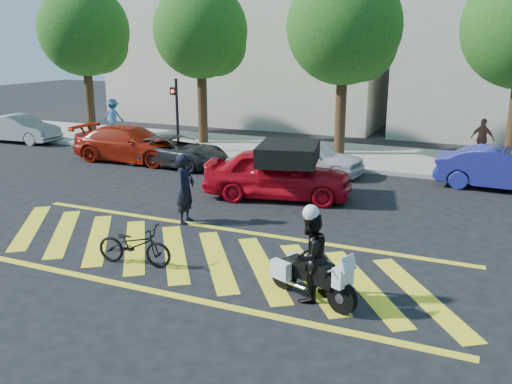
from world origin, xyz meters
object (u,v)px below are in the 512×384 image
at_px(officer_bike, 185,189).
at_px(police_motorcycle, 310,275).
at_px(red_convertible, 278,174).
at_px(parked_mid_left, 176,151).
at_px(parked_right, 502,169).
at_px(officer_moto, 310,257).
at_px(parked_mid_right, 312,157).
at_px(parked_far_left, 20,129).
at_px(parked_left, 131,144).
at_px(bicycle, 134,245).

distance_m(officer_bike, police_motorcycle, 5.37).
bearing_deg(red_convertible, parked_mid_left, 51.16).
bearing_deg(parked_right, officer_bike, 135.55).
bearing_deg(officer_moto, parked_right, -175.40).
relative_size(parked_mid_left, parked_mid_right, 1.10).
bearing_deg(parked_right, parked_far_left, 92.58).
height_order(parked_mid_right, parked_right, parked_right).
height_order(parked_far_left, parked_left, parked_left).
bearing_deg(parked_left, parked_right, -86.85).
xyz_separation_m(parked_far_left, parked_right, (21.21, -0.17, 0.03)).
xyz_separation_m(officer_bike, bicycle, (0.45, -2.92, -0.48)).
bearing_deg(parked_right, parked_left, 98.17).
bearing_deg(bicycle, officer_bike, 1.50).
distance_m(parked_far_left, parked_mid_right, 14.87).
bearing_deg(red_convertible, parked_mid_right, -12.06).
distance_m(bicycle, parked_left, 10.88).
height_order(officer_bike, bicycle, officer_bike).
relative_size(red_convertible, parked_right, 1.10).
height_order(red_convertible, parked_far_left, red_convertible).
height_order(red_convertible, parked_mid_left, red_convertible).
distance_m(bicycle, parked_mid_left, 9.78).
relative_size(police_motorcycle, officer_moto, 1.12).
distance_m(parked_left, parked_mid_left, 2.09).
height_order(bicycle, parked_mid_left, parked_mid_left).
relative_size(parked_far_left, parked_left, 0.81).
distance_m(officer_bike, parked_left, 8.38).
relative_size(parked_mid_left, parked_right, 1.02).
height_order(parked_far_left, parked_right, parked_right).
relative_size(officer_bike, bicycle, 1.09).
bearing_deg(officer_bike, officer_moto, -131.39).
relative_size(parked_left, parked_mid_right, 1.28).
relative_size(bicycle, parked_far_left, 0.43).
height_order(red_convertible, parked_mid_right, red_convertible).
bearing_deg(parked_left, bicycle, -145.53).
bearing_deg(parked_left, police_motorcycle, -132.07).
bearing_deg(police_motorcycle, officer_moto, -119.37).
bearing_deg(police_motorcycle, parked_right, 94.66).
xyz_separation_m(red_convertible, parked_mid_right, (-0.02, 3.45, -0.12)).
relative_size(red_convertible, parked_mid_right, 1.19).
height_order(police_motorcycle, parked_right, parked_right).
xyz_separation_m(officer_bike, parked_left, (-6.01, 5.83, -0.23)).
xyz_separation_m(bicycle, parked_right, (7.26, 9.98, 0.23)).
xyz_separation_m(parked_left, parked_mid_right, (7.37, 0.81, -0.06)).
height_order(parked_left, parked_right, parked_left).
xyz_separation_m(red_convertible, parked_left, (-7.39, 2.64, -0.06)).
bearing_deg(parked_far_left, officer_bike, -121.27).
bearing_deg(parked_left, officer_bike, -136.09).
bearing_deg(parked_right, parked_mid_right, 96.84).
height_order(police_motorcycle, parked_mid_right, parked_mid_right).
bearing_deg(parked_right, bicycle, 147.01).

